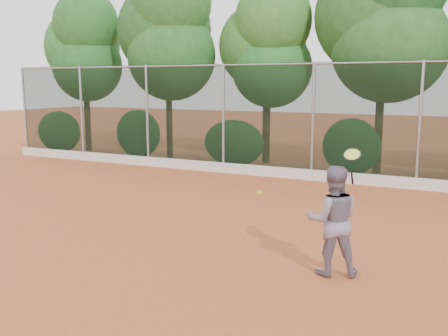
% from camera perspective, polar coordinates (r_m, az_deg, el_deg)
% --- Properties ---
extents(ground, '(80.00, 80.00, 0.00)m').
position_cam_1_polar(ground, '(9.17, -2.81, -8.68)').
color(ground, '#AF5229').
rests_on(ground, ground).
extents(concrete_curb, '(24.00, 0.20, 0.30)m').
position_cam_1_polar(concrete_curb, '(15.27, 9.75, -0.77)').
color(concrete_curb, silver).
rests_on(concrete_curb, ground).
extents(tennis_player, '(1.00, 0.91, 1.69)m').
position_cam_1_polar(tennis_player, '(7.72, 12.29, -5.89)').
color(tennis_player, slate).
rests_on(tennis_player, ground).
extents(chainlink_fence, '(24.09, 0.09, 3.50)m').
position_cam_1_polar(chainlink_fence, '(15.23, 10.14, 5.68)').
color(chainlink_fence, black).
rests_on(chainlink_fence, ground).
extents(foliage_backdrop, '(23.70, 3.63, 7.55)m').
position_cam_1_polar(foliage_backdrop, '(17.32, 10.51, 14.56)').
color(foliage_backdrop, '#3F2918').
rests_on(foliage_backdrop, ground).
extents(tennis_racket, '(0.28, 0.27, 0.56)m').
position_cam_1_polar(tennis_racket, '(7.43, 14.44, 1.22)').
color(tennis_racket, black).
rests_on(tennis_racket, ground).
extents(tennis_ball_in_flight, '(0.07, 0.07, 0.07)m').
position_cam_1_polar(tennis_ball_in_flight, '(7.46, 4.07, -2.86)').
color(tennis_ball_in_flight, gold).
rests_on(tennis_ball_in_flight, ground).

